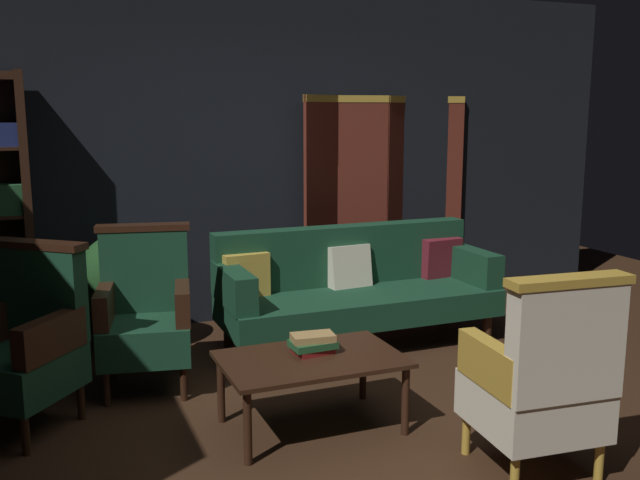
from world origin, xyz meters
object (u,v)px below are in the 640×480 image
velvet_couch (354,285)px  book_green_cloth (313,344)px  folding_screen (382,198)px  armchair_wing_left (24,343)px  book_red_leather (313,350)px  armchair_wing_right (145,313)px  coffee_table (311,365)px  armchair_gilt_accent (542,380)px  book_tan_leather (313,337)px  potted_plant (118,285)px

velvet_couch → book_green_cloth: 1.49m
folding_screen → velvet_couch: 1.26m
armchair_wing_left → book_red_leather: 1.62m
armchair_wing_left → armchair_wing_right: (0.72, 0.36, 0.00)m
coffee_table → armchair_gilt_accent: armchair_gilt_accent is taller
coffee_table → book_tan_leather: 0.15m
armchair_gilt_accent → book_red_leather: (-0.80, 0.97, -0.05)m
book_red_leather → velvet_couch: bearing=56.2°
coffee_table → armchair_gilt_accent: bearing=-47.1°
potted_plant → book_tan_leather: size_ratio=3.71×
folding_screen → book_red_leather: size_ratio=9.10×
velvet_couch → book_green_cloth: bearing=-123.8°
folding_screen → armchair_gilt_accent: size_ratio=1.83×
folding_screen → book_tan_leather: bearing=-125.3°
potted_plant → velvet_couch: bearing=-14.3°
potted_plant → book_tan_leather: potted_plant is taller
coffee_table → armchair_wing_left: 1.61m
coffee_table → potted_plant: 1.93m
folding_screen → armchair_gilt_accent: 3.24m
armchair_wing_left → book_tan_leather: size_ratio=4.37×
book_red_leather → book_green_cloth: book_green_cloth is taller
armchair_gilt_accent → armchair_wing_right: (-1.60, 1.90, 0.00)m
velvet_couch → armchair_wing_left: armchair_wing_left is taller
book_red_leather → book_tan_leather: 0.07m
folding_screen → book_tan_leather: size_ratio=7.99×
velvet_couch → book_tan_leather: bearing=-123.8°
folding_screen → armchair_wing_right: (-2.31, -1.22, -0.50)m
armchair_gilt_accent → armchair_wing_right: same height
armchair_wing_right → book_tan_leather: (0.79, -0.93, 0.02)m
velvet_couch → armchair_wing_left: (-2.34, -0.66, 0.04)m
coffee_table → book_green_cloth: size_ratio=4.04×
coffee_table → armchair_wing_left: (-1.48, 0.64, 0.12)m
armchair_wing_right → folding_screen: bearing=27.8°
coffee_table → book_red_leather: book_red_leather is taller
velvet_couch → armchair_wing_right: 1.65m
armchair_gilt_accent → book_tan_leather: (-0.80, 0.97, 0.02)m
armchair_gilt_accent → book_green_cloth: size_ratio=4.20×
book_red_leather → book_tan_leather: book_tan_leather is taller
coffee_table → book_tan_leather: size_ratio=4.20×
velvet_couch → book_tan_leather: velvet_couch is taller
armchair_gilt_accent → potted_plant: 3.13m
armchair_wing_left → book_green_cloth: size_ratio=4.20×
potted_plant → book_green_cloth: bearing=-62.4°
armchair_wing_right → book_red_leather: 1.22m
book_tan_leather → armchair_gilt_accent: bearing=-50.2°
armchair_gilt_accent → book_green_cloth: (-0.80, 0.97, -0.02)m
book_red_leather → book_tan_leather: bearing=0.0°
armchair_wing_right → potted_plant: 0.75m
armchair_gilt_accent → book_tan_leather: 1.26m
book_red_leather → potted_plant: bearing=117.6°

